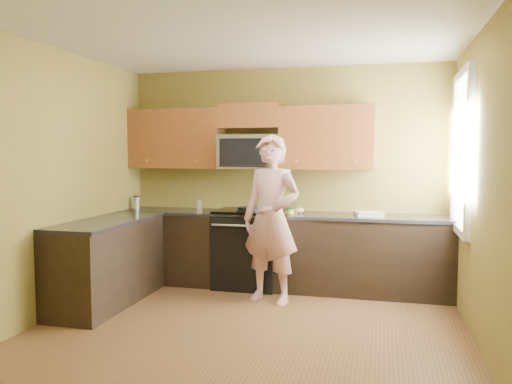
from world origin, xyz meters
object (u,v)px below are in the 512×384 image
(microwave, at_px, (250,169))
(butter_tub, at_px, (289,214))
(stove, at_px, (248,248))
(travel_mug, at_px, (136,209))
(woman, at_px, (271,219))
(frying_pan, at_px, (250,212))

(microwave, height_order, butter_tub, microwave)
(stove, distance_m, butter_tub, 0.69)
(travel_mug, bearing_deg, butter_tub, -1.88)
(microwave, bearing_deg, travel_mug, -175.55)
(microwave, distance_m, woman, 0.97)
(stove, xyz_separation_m, microwave, (0.00, 0.12, 0.97))
(woman, bearing_deg, travel_mug, 179.50)
(stove, relative_size, travel_mug, 5.54)
(stove, height_order, travel_mug, travel_mug)
(microwave, xyz_separation_m, frying_pan, (0.09, -0.38, -0.50))
(butter_tub, bearing_deg, frying_pan, -155.68)
(woman, relative_size, frying_pan, 3.71)
(microwave, relative_size, frying_pan, 1.53)
(stove, bearing_deg, woman, -53.58)
(microwave, relative_size, butter_tub, 6.45)
(microwave, xyz_separation_m, woman, (0.42, -0.70, -0.53))
(microwave, xyz_separation_m, butter_tub, (0.53, -0.18, -0.53))
(stove, relative_size, frying_pan, 1.91)
(woman, relative_size, travel_mug, 10.75)
(travel_mug, bearing_deg, stove, -0.32)
(stove, distance_m, microwave, 0.98)
(frying_pan, relative_size, travel_mug, 2.90)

